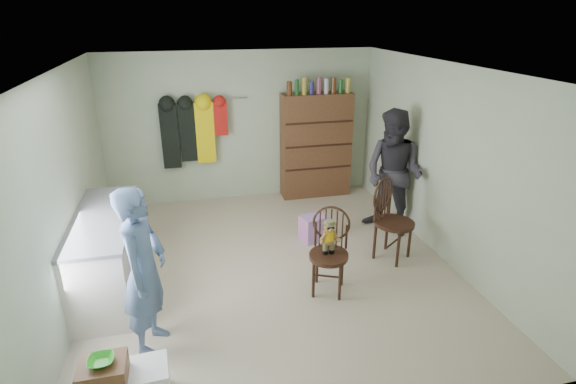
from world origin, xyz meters
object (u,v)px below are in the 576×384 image
object	(u,v)px
dresser	(316,145)
chair_front	(329,245)
chair_far	(390,216)
counter	(107,253)

from	to	relation	value
dresser	chair_front	bearing A→B (deg)	-103.68
chair_front	dresser	bearing A→B (deg)	100.72
chair_front	dresser	size ratio (longest dim) A/B	0.49
chair_far	dresser	world-z (taller)	dresser
chair_front	dresser	distance (m)	3.01
chair_far	dresser	distance (m)	2.41
counter	dresser	xyz separation A→B (m)	(3.20, 2.30, 0.45)
chair_front	chair_far	bearing A→B (deg)	52.52
chair_far	dresser	xyz separation A→B (m)	(-0.30, 2.36, 0.33)
chair_front	dresser	world-z (taller)	dresser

